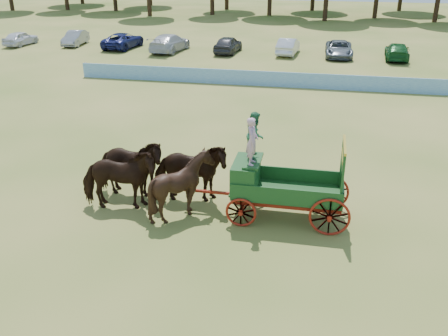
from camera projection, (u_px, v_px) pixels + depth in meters
ground at (215, 206)px, 18.83m from camera, size 160.00×160.00×0.00m
horse_lead_left at (119, 180)px, 18.16m from camera, size 3.03×1.81×2.39m
horse_lead_right at (130, 168)px, 19.14m from camera, size 2.88×1.39×2.39m
horse_wheel_left at (182, 185)px, 17.72m from camera, size 2.36×2.14×2.40m
horse_wheel_right at (190, 173)px, 18.71m from camera, size 2.98×1.65×2.39m
farm_dray at (267, 173)px, 17.51m from camera, size 6.00×2.00×3.80m
sponsor_banner at (256, 78)px, 34.92m from camera, size 26.00×0.08×1.05m
parked_cars at (207, 44)px, 46.11m from camera, size 37.85×6.37×1.61m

